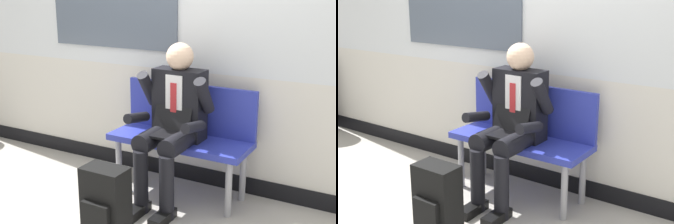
# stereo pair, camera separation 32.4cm
# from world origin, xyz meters

# --- Properties ---
(ground_plane) EXTENTS (18.00, 18.00, 0.00)m
(ground_plane) POSITION_xyz_m (0.00, 0.00, 0.00)
(ground_plane) COLOR #9E9991
(station_wall) EXTENTS (6.05, 0.17, 2.73)m
(station_wall) POSITION_xyz_m (-0.01, 0.63, 1.36)
(station_wall) COLOR silver
(station_wall) RESTS_ON ground
(bench_with_person) EXTENTS (1.13, 0.42, 0.89)m
(bench_with_person) POSITION_xyz_m (-0.02, 0.36, 0.53)
(bench_with_person) COLOR #28339E
(bench_with_person) RESTS_ON ground
(person_seated) EXTENTS (0.57, 0.70, 1.24)m
(person_seated) POSITION_xyz_m (-0.02, 0.16, 0.66)
(person_seated) COLOR black
(person_seated) RESTS_ON ground
(backpack) EXTENTS (0.30, 0.23, 0.51)m
(backpack) POSITION_xyz_m (-0.13, -0.55, 0.25)
(backpack) COLOR black
(backpack) RESTS_ON ground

